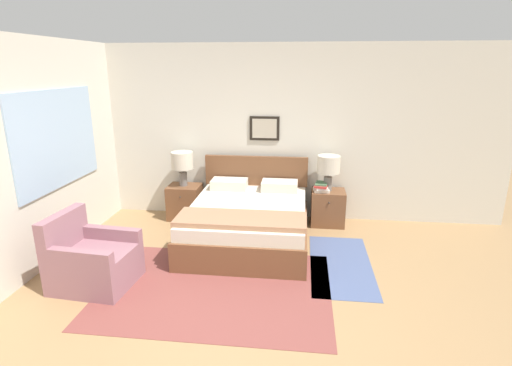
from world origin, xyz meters
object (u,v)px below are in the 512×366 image
(bed, at_px, (248,221))
(armchair, at_px, (92,261))
(nightstand_by_door, at_px, (328,207))
(table_lamp_near_window, at_px, (182,162))
(nightstand_near_window, at_px, (185,202))
(table_lamp_by_door, at_px, (329,166))

(bed, relative_size, armchair, 2.26)
(nightstand_by_door, bearing_deg, table_lamp_near_window, 179.89)
(nightstand_near_window, bearing_deg, table_lamp_near_window, 151.95)
(bed, xyz_separation_m, table_lamp_by_door, (1.07, 0.74, 0.60))
(table_lamp_near_window, bearing_deg, armchair, -101.62)
(nightstand_by_door, height_order, table_lamp_near_window, table_lamp_near_window)
(armchair, distance_m, nightstand_by_door, 3.30)
(bed, bearing_deg, nightstand_by_door, 34.18)
(nightstand_near_window, relative_size, table_lamp_near_window, 1.00)
(nightstand_by_door, xyz_separation_m, table_lamp_near_window, (-2.18, 0.00, 0.63))
(table_lamp_by_door, bearing_deg, table_lamp_near_window, 180.00)
(bed, bearing_deg, table_lamp_near_window, 145.87)
(bed, height_order, table_lamp_near_window, table_lamp_near_window)
(bed, relative_size, nightstand_near_window, 3.66)
(nightstand_by_door, bearing_deg, bed, -145.82)
(bed, xyz_separation_m, nightstand_near_window, (-1.09, 0.74, -0.03))
(nightstand_near_window, height_order, table_lamp_near_window, table_lamp_near_window)
(armchair, xyz_separation_m, table_lamp_near_window, (0.42, 2.03, 0.62))
(bed, height_order, table_lamp_by_door, table_lamp_by_door)
(nightstand_by_door, bearing_deg, table_lamp_by_door, 167.05)
(nightstand_near_window, relative_size, table_lamp_by_door, 1.00)
(bed, distance_m, table_lamp_by_door, 1.43)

